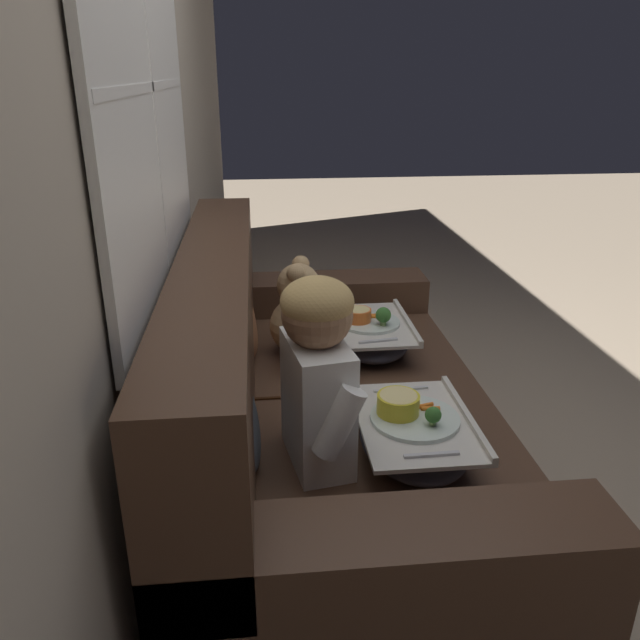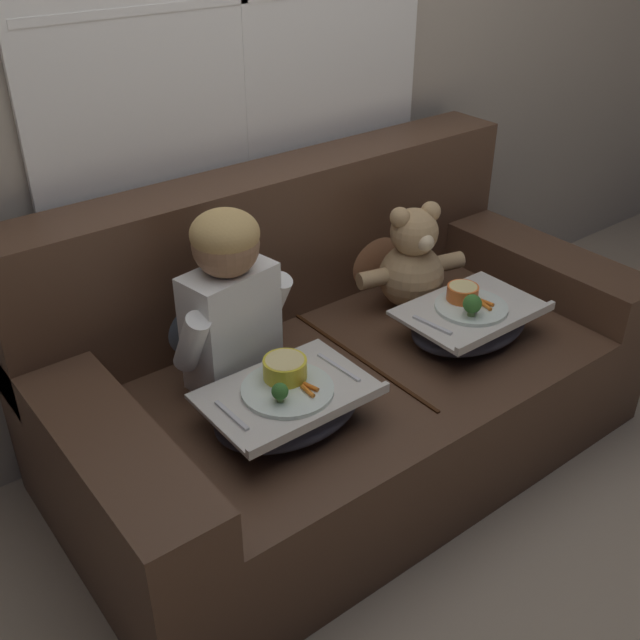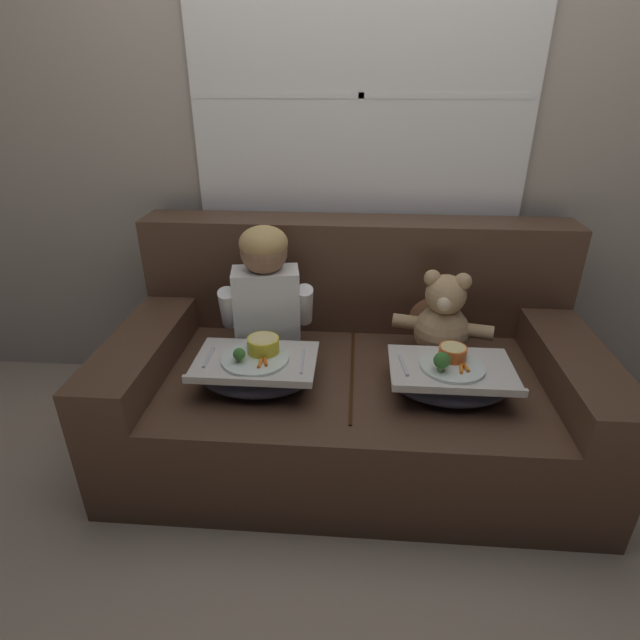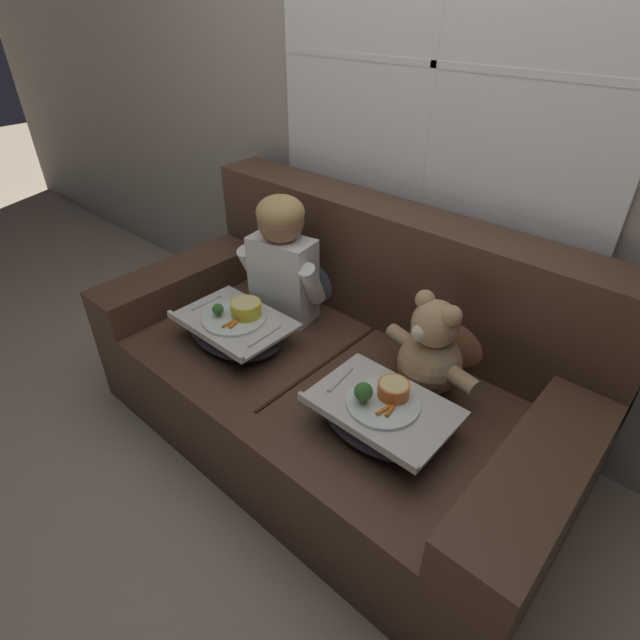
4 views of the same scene
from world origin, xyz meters
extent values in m
plane|color=tan|center=(0.00, 0.00, 0.00)|extent=(14.00, 14.00, 0.00)
cube|color=#A89E8E|center=(0.00, 0.57, 1.30)|extent=(8.00, 0.05, 2.60)
cube|color=white|center=(0.00, 0.53, 1.37)|extent=(1.43, 0.02, 1.08)
cube|color=black|center=(0.00, 0.53, 1.37)|extent=(1.38, 0.01, 1.03)
cube|color=white|center=(0.00, 0.52, 1.37)|extent=(0.02, 0.02, 1.03)
cube|color=white|center=(0.00, 0.52, 1.37)|extent=(1.38, 0.02, 0.02)
cube|color=#4C3323|center=(0.00, 0.00, 0.20)|extent=(1.87, 1.00, 0.40)
cube|color=#4C3323|center=(0.00, 0.39, 0.65)|extent=(1.87, 0.22, 0.49)
cube|color=#4C3323|center=(-0.82, 0.00, 0.47)|extent=(0.22, 1.00, 0.15)
cube|color=#4C3323|center=(0.82, 0.00, 0.47)|extent=(0.22, 1.00, 0.15)
cube|color=#32190A|center=(0.00, -0.02, 0.40)|extent=(0.01, 0.74, 0.01)
ellipsoid|color=slate|center=(-0.36, 0.32, 0.56)|extent=(0.33, 0.16, 0.35)
ellipsoid|color=#B2754C|center=(0.36, 0.32, 0.56)|extent=(0.33, 0.16, 0.34)
cube|color=white|center=(-0.36, 0.11, 0.58)|extent=(0.29, 0.19, 0.36)
sphere|color=#936B4C|center=(-0.36, 0.11, 0.84)|extent=(0.19, 0.19, 0.19)
ellipsoid|color=tan|center=(-0.36, 0.11, 0.87)|extent=(0.19, 0.19, 0.13)
cylinder|color=white|center=(-0.51, 0.07, 0.61)|extent=(0.09, 0.15, 0.20)
cylinder|color=white|center=(-0.20, 0.12, 0.61)|extent=(0.09, 0.15, 0.20)
sphere|color=tan|center=(0.36, 0.11, 0.51)|extent=(0.22, 0.22, 0.22)
sphere|color=tan|center=(0.36, 0.11, 0.68)|extent=(0.16, 0.16, 0.16)
sphere|color=tan|center=(0.30, 0.12, 0.74)|extent=(0.07, 0.07, 0.07)
sphere|color=tan|center=(0.41, 0.09, 0.74)|extent=(0.07, 0.07, 0.07)
sphere|color=beige|center=(0.34, 0.04, 0.67)|extent=(0.06, 0.06, 0.06)
sphere|color=black|center=(0.34, 0.02, 0.67)|extent=(0.02, 0.02, 0.02)
cylinder|color=tan|center=(0.22, 0.14, 0.53)|extent=(0.12, 0.08, 0.06)
cylinder|color=tan|center=(0.50, 0.07, 0.53)|extent=(0.12, 0.08, 0.06)
cylinder|color=tan|center=(0.28, 0.01, 0.43)|extent=(0.08, 0.11, 0.06)
cylinder|color=tan|center=(0.38, -0.01, 0.43)|extent=(0.08, 0.11, 0.06)
ellipsoid|color=#2D2D38|center=(-0.36, -0.17, 0.45)|extent=(0.43, 0.30, 0.10)
cube|color=beige|center=(-0.36, -0.17, 0.50)|extent=(0.45, 0.31, 0.01)
cube|color=beige|center=(-0.36, -0.32, 0.52)|extent=(0.45, 0.02, 0.02)
cylinder|color=silver|center=(-0.36, -0.17, 0.51)|extent=(0.25, 0.25, 0.01)
cylinder|color=yellow|center=(-0.33, -0.12, 0.55)|extent=(0.12, 0.12, 0.06)
cylinder|color=#E5D189|center=(-0.33, -0.12, 0.57)|extent=(0.11, 0.11, 0.01)
sphere|color=#38702D|center=(-0.41, -0.20, 0.55)|extent=(0.04, 0.04, 0.04)
cylinder|color=#7A9E56|center=(-0.41, -0.20, 0.53)|extent=(0.02, 0.02, 0.02)
cylinder|color=orange|center=(-0.33, -0.22, 0.53)|extent=(0.01, 0.05, 0.01)
cylinder|color=orange|center=(-0.31, -0.21, 0.53)|extent=(0.02, 0.05, 0.01)
cube|color=silver|center=(-0.53, -0.17, 0.51)|extent=(0.01, 0.14, 0.01)
cube|color=silver|center=(-0.18, -0.17, 0.51)|extent=(0.02, 0.17, 0.01)
ellipsoid|color=#2D2D38|center=(0.36, -0.17, 0.45)|extent=(0.43, 0.30, 0.10)
cube|color=beige|center=(0.36, -0.17, 0.50)|extent=(0.44, 0.31, 0.01)
cube|color=beige|center=(0.36, -0.31, 0.52)|extent=(0.44, 0.02, 0.02)
cylinder|color=silver|center=(0.36, -0.17, 0.51)|extent=(0.23, 0.23, 0.01)
cylinder|color=orange|center=(0.36, -0.12, 0.54)|extent=(0.10, 0.10, 0.05)
cylinder|color=#E5D189|center=(0.36, -0.12, 0.56)|extent=(0.09, 0.09, 0.01)
sphere|color=#38702D|center=(0.31, -0.21, 0.56)|extent=(0.06, 0.06, 0.06)
cylinder|color=#7A9E56|center=(0.31, -0.21, 0.53)|extent=(0.02, 0.02, 0.03)
cylinder|color=orange|center=(0.38, -0.20, 0.53)|extent=(0.02, 0.06, 0.01)
cylinder|color=orange|center=(0.40, -0.19, 0.53)|extent=(0.02, 0.05, 0.01)
cube|color=silver|center=(0.18, -0.17, 0.51)|extent=(0.03, 0.14, 0.01)
camera|label=1|loc=(-1.83, 0.25, 1.41)|focal=35.00mm
camera|label=2|loc=(-1.27, -1.49, 1.70)|focal=42.00mm
camera|label=3|loc=(0.00, -1.72, 1.46)|focal=28.00mm
camera|label=4|loc=(0.98, -1.15, 1.59)|focal=28.00mm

